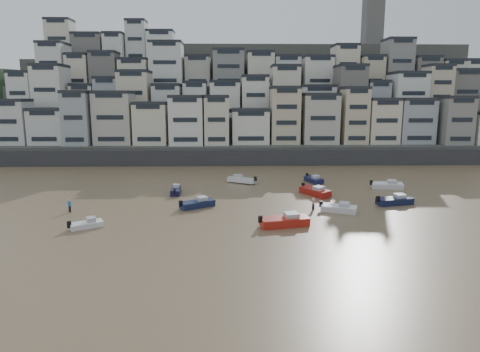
{
  "coord_description": "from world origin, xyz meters",
  "views": [
    {
      "loc": [
        6.39,
        -30.47,
        15.33
      ],
      "look_at": [
        7.87,
        30.0,
        4.0
      ],
      "focal_mm": 32.0,
      "sensor_mm": 36.0,
      "label": 1
    }
  ],
  "objects_px": {
    "boat_d": "(395,199)",
    "boat_i": "(314,179)",
    "person_blue": "(70,206)",
    "boat_h": "(242,179)",
    "boat_e": "(315,190)",
    "boat_c": "(197,202)",
    "person_pink": "(313,204)",
    "boat_f": "(176,189)",
    "boat_g": "(387,185)",
    "boat_j": "(86,224)",
    "boat_b": "(339,207)",
    "boat_a": "(285,219)"
  },
  "relations": [
    {
      "from": "boat_a",
      "to": "boat_c",
      "type": "xyz_separation_m",
      "value": [
        -11.05,
        9.12,
        -0.13
      ]
    },
    {
      "from": "boat_e",
      "to": "boat_i",
      "type": "height_order",
      "value": "boat_e"
    },
    {
      "from": "boat_a",
      "to": "person_pink",
      "type": "distance_m",
      "value": 8.98
    },
    {
      "from": "boat_f",
      "to": "boat_i",
      "type": "height_order",
      "value": "boat_i"
    },
    {
      "from": "boat_e",
      "to": "boat_i",
      "type": "xyz_separation_m",
      "value": [
        1.74,
        10.02,
        -0.15
      ]
    },
    {
      "from": "boat_d",
      "to": "boat_h",
      "type": "height_order",
      "value": "boat_d"
    },
    {
      "from": "person_blue",
      "to": "boat_h",
      "type": "bearing_deg",
      "value": 38.59
    },
    {
      "from": "boat_h",
      "to": "person_pink",
      "type": "height_order",
      "value": "person_pink"
    },
    {
      "from": "boat_f",
      "to": "boat_j",
      "type": "xyz_separation_m",
      "value": [
        -8.27,
        -18.09,
        -0.12
      ]
    },
    {
      "from": "boat_i",
      "to": "person_blue",
      "type": "distance_m",
      "value": 41.22
    },
    {
      "from": "boat_d",
      "to": "boat_e",
      "type": "bearing_deg",
      "value": 135.48
    },
    {
      "from": "boat_c",
      "to": "person_pink",
      "type": "bearing_deg",
      "value": -39.22
    },
    {
      "from": "boat_e",
      "to": "person_pink",
      "type": "distance_m",
      "value": 8.81
    },
    {
      "from": "person_blue",
      "to": "boat_c",
      "type": "bearing_deg",
      "value": 6.51
    },
    {
      "from": "boat_c",
      "to": "boat_e",
      "type": "distance_m",
      "value": 19.22
    },
    {
      "from": "boat_b",
      "to": "boat_d",
      "type": "xyz_separation_m",
      "value": [
        9.05,
        3.9,
        0.1
      ]
    },
    {
      "from": "boat_g",
      "to": "boat_j",
      "type": "distance_m",
      "value": 47.9
    },
    {
      "from": "boat_j",
      "to": "boat_i",
      "type": "bearing_deg",
      "value": 7.59
    },
    {
      "from": "boat_g",
      "to": "boat_i",
      "type": "bearing_deg",
      "value": 160.4
    },
    {
      "from": "boat_d",
      "to": "boat_h",
      "type": "relative_size",
      "value": 1.03
    },
    {
      "from": "boat_i",
      "to": "boat_h",
      "type": "bearing_deg",
      "value": -109.24
    },
    {
      "from": "boat_b",
      "to": "boat_a",
      "type": "bearing_deg",
      "value": -119.54
    },
    {
      "from": "boat_d",
      "to": "person_pink",
      "type": "relative_size",
      "value": 3.35
    },
    {
      "from": "boat_b",
      "to": "boat_f",
      "type": "distance_m",
      "value": 26.08
    },
    {
      "from": "boat_b",
      "to": "person_pink",
      "type": "distance_m",
      "value": 3.47
    },
    {
      "from": "boat_c",
      "to": "boat_d",
      "type": "bearing_deg",
      "value": -31.69
    },
    {
      "from": "boat_i",
      "to": "boat_j",
      "type": "height_order",
      "value": "boat_i"
    },
    {
      "from": "boat_g",
      "to": "boat_i",
      "type": "height_order",
      "value": "boat_g"
    },
    {
      "from": "boat_h",
      "to": "person_blue",
      "type": "bearing_deg",
      "value": 68.51
    },
    {
      "from": "boat_d",
      "to": "boat_i",
      "type": "distance_m",
      "value": 18.24
    },
    {
      "from": "boat_e",
      "to": "person_blue",
      "type": "xyz_separation_m",
      "value": [
        -34.87,
        -8.93,
        0.03
      ]
    },
    {
      "from": "boat_g",
      "to": "person_pink",
      "type": "xyz_separation_m",
      "value": [
        -14.95,
        -12.93,
        0.11
      ]
    },
    {
      "from": "person_blue",
      "to": "boat_j",
      "type": "bearing_deg",
      "value": -57.69
    },
    {
      "from": "boat_f",
      "to": "boat_j",
      "type": "height_order",
      "value": "boat_f"
    },
    {
      "from": "boat_a",
      "to": "person_pink",
      "type": "relative_size",
      "value": 3.68
    },
    {
      "from": "boat_g",
      "to": "boat_j",
      "type": "bearing_deg",
      "value": -147.44
    },
    {
      "from": "boat_a",
      "to": "boat_f",
      "type": "distance_m",
      "value": 23.53
    },
    {
      "from": "boat_e",
      "to": "boat_g",
      "type": "height_order",
      "value": "boat_e"
    },
    {
      "from": "boat_b",
      "to": "boat_e",
      "type": "xyz_separation_m",
      "value": [
        -1.22,
        9.99,
        0.15
      ]
    },
    {
      "from": "boat_i",
      "to": "boat_j",
      "type": "bearing_deg",
      "value": -70.02
    },
    {
      "from": "boat_f",
      "to": "person_blue",
      "type": "relative_size",
      "value": 2.86
    },
    {
      "from": "boat_d",
      "to": "boat_i",
      "type": "xyz_separation_m",
      "value": [
        -8.53,
        16.12,
        -0.11
      ]
    },
    {
      "from": "boat_f",
      "to": "boat_j",
      "type": "distance_m",
      "value": 19.89
    },
    {
      "from": "boat_i",
      "to": "person_pink",
      "type": "bearing_deg",
      "value": -30.56
    },
    {
      "from": "boat_j",
      "to": "person_pink",
      "type": "distance_m",
      "value": 29.33
    },
    {
      "from": "boat_g",
      "to": "boat_j",
      "type": "height_order",
      "value": "boat_g"
    },
    {
      "from": "boat_d",
      "to": "boat_j",
      "type": "xyz_separation_m",
      "value": [
        -40.54,
        -10.11,
        -0.24
      ]
    },
    {
      "from": "boat_f",
      "to": "person_blue",
      "type": "xyz_separation_m",
      "value": [
        -12.88,
        -10.81,
        0.19
      ]
    },
    {
      "from": "boat_f",
      "to": "boat_g",
      "type": "distance_m",
      "value": 35.08
    },
    {
      "from": "boat_g",
      "to": "boat_h",
      "type": "distance_m",
      "value": 24.81
    }
  ]
}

